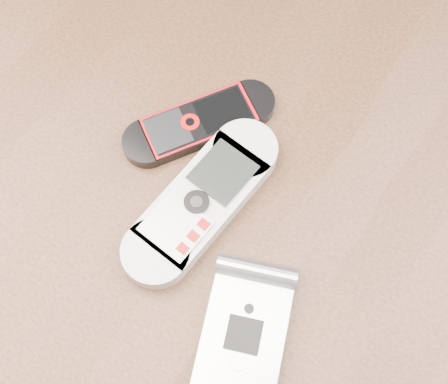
% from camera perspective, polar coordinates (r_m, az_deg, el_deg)
% --- Properties ---
extents(ground, '(4.00, 4.00, 0.00)m').
position_cam_1_polar(ground, '(1.24, -0.20, -13.57)').
color(ground, '#472B19').
rests_on(ground, ground).
extents(table, '(1.20, 0.80, 0.75)m').
position_cam_1_polar(table, '(0.61, -0.39, -3.95)').
color(table, black).
rests_on(table, ground).
extents(nokia_white, '(0.07, 0.17, 0.02)m').
position_cam_1_polar(nokia_white, '(0.50, -2.02, -0.78)').
color(nokia_white, beige).
rests_on(nokia_white, table).
extents(nokia_black_red, '(0.11, 0.14, 0.01)m').
position_cam_1_polar(nokia_black_red, '(0.53, -2.25, 6.34)').
color(nokia_black_red, black).
rests_on(nokia_black_red, table).
extents(motorola_razr, '(0.10, 0.13, 0.02)m').
position_cam_1_polar(motorola_razr, '(0.47, 1.69, -13.46)').
color(motorola_razr, silver).
rests_on(motorola_razr, table).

